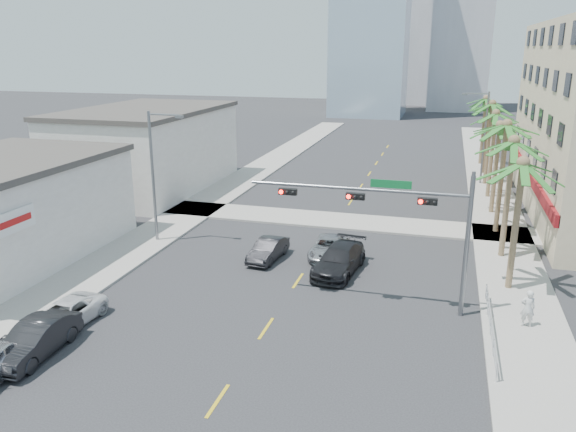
% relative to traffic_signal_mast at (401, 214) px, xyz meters
% --- Properties ---
extents(ground, '(260.00, 260.00, 0.00)m').
position_rel_traffic_signal_mast_xyz_m(ground, '(-5.78, -7.95, -5.06)').
color(ground, '#262628').
rests_on(ground, ground).
extents(sidewalk_right, '(4.00, 120.00, 0.15)m').
position_rel_traffic_signal_mast_xyz_m(sidewalk_right, '(6.22, 12.05, -4.99)').
color(sidewalk_right, gray).
rests_on(sidewalk_right, ground).
extents(sidewalk_left, '(4.00, 120.00, 0.15)m').
position_rel_traffic_signal_mast_xyz_m(sidewalk_left, '(-17.78, 12.05, -4.99)').
color(sidewalk_left, gray).
rests_on(sidewalk_left, ground).
extents(sidewalk_cross, '(80.00, 4.00, 0.15)m').
position_rel_traffic_signal_mast_xyz_m(sidewalk_cross, '(-5.78, 14.05, -4.99)').
color(sidewalk_cross, gray).
rests_on(sidewalk_cross, ground).
extents(building_left_far, '(11.00, 18.00, 7.20)m').
position_rel_traffic_signal_mast_xyz_m(building_left_far, '(-25.28, 20.05, -1.46)').
color(building_left_far, beige).
rests_on(building_left_far, ground).
extents(tower_far_center, '(16.00, 16.00, 42.00)m').
position_rel_traffic_signal_mast_xyz_m(tower_far_center, '(-8.78, 117.05, 15.94)').
color(tower_far_center, '#ADADB2').
rests_on(tower_far_center, ground).
extents(traffic_signal_mast, '(11.12, 0.54, 7.20)m').
position_rel_traffic_signal_mast_xyz_m(traffic_signal_mast, '(0.00, 0.00, 0.00)').
color(traffic_signal_mast, slate).
rests_on(traffic_signal_mast, ground).
extents(palm_tree_0, '(4.80, 4.80, 7.80)m').
position_rel_traffic_signal_mast_xyz_m(palm_tree_0, '(5.82, 4.05, 2.02)').
color(palm_tree_0, brown).
rests_on(palm_tree_0, ground).
extents(palm_tree_1, '(4.80, 4.80, 8.16)m').
position_rel_traffic_signal_mast_xyz_m(palm_tree_1, '(5.82, 9.25, 2.37)').
color(palm_tree_1, brown).
rests_on(palm_tree_1, ground).
extents(palm_tree_2, '(4.80, 4.80, 8.52)m').
position_rel_traffic_signal_mast_xyz_m(palm_tree_2, '(5.82, 14.45, 2.72)').
color(palm_tree_2, brown).
rests_on(palm_tree_2, ground).
extents(palm_tree_3, '(4.80, 4.80, 7.80)m').
position_rel_traffic_signal_mast_xyz_m(palm_tree_3, '(5.82, 19.65, 2.02)').
color(palm_tree_3, brown).
rests_on(palm_tree_3, ground).
extents(palm_tree_4, '(4.80, 4.80, 8.16)m').
position_rel_traffic_signal_mast_xyz_m(palm_tree_4, '(5.82, 24.85, 2.37)').
color(palm_tree_4, brown).
rests_on(palm_tree_4, ground).
extents(palm_tree_5, '(4.80, 4.80, 8.52)m').
position_rel_traffic_signal_mast_xyz_m(palm_tree_5, '(5.82, 30.05, 2.72)').
color(palm_tree_5, brown).
rests_on(palm_tree_5, ground).
extents(palm_tree_6, '(4.80, 4.80, 7.80)m').
position_rel_traffic_signal_mast_xyz_m(palm_tree_6, '(5.82, 35.25, 2.02)').
color(palm_tree_6, brown).
rests_on(palm_tree_6, ground).
extents(palm_tree_7, '(4.80, 4.80, 8.16)m').
position_rel_traffic_signal_mast_xyz_m(palm_tree_7, '(5.82, 40.45, 2.37)').
color(palm_tree_7, brown).
rests_on(palm_tree_7, ground).
extents(streetlight_left, '(2.55, 0.25, 9.00)m').
position_rel_traffic_signal_mast_xyz_m(streetlight_left, '(-16.78, 6.05, -0.00)').
color(streetlight_left, slate).
rests_on(streetlight_left, ground).
extents(streetlight_right, '(2.55, 0.25, 9.00)m').
position_rel_traffic_signal_mast_xyz_m(streetlight_right, '(5.21, 30.05, -0.00)').
color(streetlight_right, slate).
rests_on(streetlight_right, ground).
extents(guardrail, '(0.08, 8.08, 1.00)m').
position_rel_traffic_signal_mast_xyz_m(guardrail, '(4.52, -1.95, -4.39)').
color(guardrail, silver).
rests_on(guardrail, ground).
extents(car_parked_mid, '(1.76, 4.71, 1.54)m').
position_rel_traffic_signal_mast_xyz_m(car_parked_mid, '(-14.68, -9.01, -4.29)').
color(car_parked_mid, black).
rests_on(car_parked_mid, ground).
extents(car_parked_far, '(2.34, 4.60, 1.24)m').
position_rel_traffic_signal_mast_xyz_m(car_parked_far, '(-15.18, -6.37, -4.44)').
color(car_parked_far, silver).
rests_on(car_parked_far, ground).
extents(car_lane_left, '(1.81, 4.15, 1.33)m').
position_rel_traffic_signal_mast_xyz_m(car_lane_left, '(-8.49, 4.83, -4.40)').
color(car_lane_left, black).
rests_on(car_lane_left, ground).
extents(car_lane_center, '(2.12, 4.55, 1.26)m').
position_rel_traffic_signal_mast_xyz_m(car_lane_center, '(-4.87, 6.40, -4.43)').
color(car_lane_center, '#A1A1A6').
rests_on(car_lane_center, ground).
extents(car_lane_right, '(2.85, 5.69, 1.58)m').
position_rel_traffic_signal_mast_xyz_m(car_lane_right, '(-3.75, 3.99, -4.27)').
color(car_lane_right, black).
rests_on(car_lane_right, ground).
extents(pedestrian, '(0.72, 0.51, 1.84)m').
position_rel_traffic_signal_mast_xyz_m(pedestrian, '(6.21, -0.55, -3.99)').
color(pedestrian, silver).
rests_on(pedestrian, sidewalk_right).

